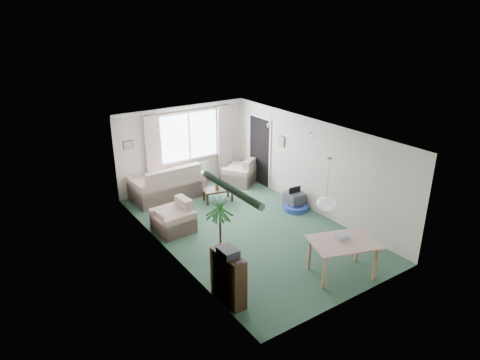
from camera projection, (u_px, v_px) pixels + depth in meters
ground at (247, 228)px, 10.24m from camera, size 6.50×6.50×0.00m
window at (189, 136)px, 12.28m from camera, size 1.80×0.03×1.30m
curtain_rod at (189, 110)px, 11.93m from camera, size 2.60×0.03×0.03m
curtain_left at (153, 151)px, 11.69m from camera, size 0.45×0.08×2.00m
curtain_right at (225, 138)px, 12.88m from camera, size 0.45×0.08×2.00m
radiator at (191, 172)px, 12.65m from camera, size 1.20×0.10×0.55m
doorway at (260, 151)px, 12.60m from camera, size 0.03×0.95×2.00m
pendant_lamp at (326, 204)px, 8.03m from camera, size 0.36×0.36×0.36m
tinsel_garland at (231, 189)px, 6.63m from camera, size 1.60×1.60×0.12m
bauble_cluster_a at (269, 123)px, 10.79m from camera, size 0.20×0.20×0.20m
bauble_cluster_b at (311, 131)px, 10.02m from camera, size 0.20×0.20×0.20m
wall_picture_back at (128, 145)px, 11.32m from camera, size 0.28×0.03×0.22m
wall_picture_right at (282, 141)px, 11.62m from camera, size 0.03×0.24×0.30m
sofa at (167, 181)px, 11.78m from camera, size 1.98×1.10×0.97m
armchair_corner at (240, 171)px, 12.79m from camera, size 1.18×1.16×0.78m
armchair_left at (173, 216)px, 10.00m from camera, size 0.86×0.90×0.76m
coffee_table at (218, 195)px, 11.65m from camera, size 0.88×0.62×0.36m
photo_frame at (217, 186)px, 11.55m from camera, size 0.12×0.04×0.16m
bookshelf at (228, 278)px, 7.52m from camera, size 0.29×0.79×0.96m
hifi_box at (228, 252)px, 7.27m from camera, size 0.28×0.35×0.14m
houseplant at (220, 226)px, 8.83m from camera, size 0.72×0.72×1.41m
dining_table at (342, 258)px, 8.33m from camera, size 1.35×1.11×0.72m
gift_box at (342, 237)px, 8.25m from camera, size 0.28×0.22×0.12m
tv_cube at (294, 200)px, 11.25m from camera, size 0.45×0.49×0.43m
pet_bed at (296, 207)px, 11.18m from camera, size 0.84×0.84×0.13m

